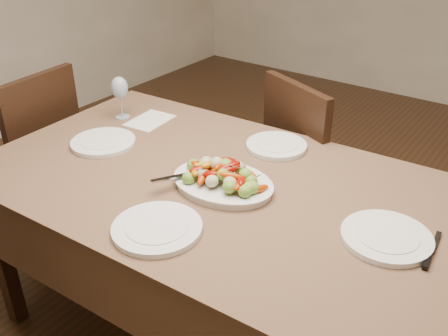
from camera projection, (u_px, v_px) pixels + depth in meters
floor at (255, 293)px, 2.36m from camera, size 6.00×6.00×0.00m
dining_table at (224, 266)px, 1.95m from camera, size 1.88×1.12×0.76m
chair_far at (322, 170)px, 2.42m from camera, size 0.55×0.55×0.95m
chair_left at (25, 160)px, 2.52m from camera, size 0.46×0.46×0.95m
serving_platter at (223, 184)px, 1.74m from camera, size 0.37×0.28×0.02m
roasted_vegetables at (223, 170)px, 1.71m from camera, size 0.30×0.21×0.09m
serving_spoon at (201, 175)px, 1.72m from camera, size 0.28×0.16×0.03m
plate_left at (103, 142)px, 2.03m from camera, size 0.26×0.26×0.02m
plate_right at (386, 237)px, 1.48m from camera, size 0.27×0.27×0.02m
plate_far at (276, 146)px, 2.01m from camera, size 0.24×0.24×0.02m
plate_near at (157, 228)px, 1.52m from camera, size 0.28×0.28×0.02m
wine_glass at (120, 96)px, 2.23m from camera, size 0.08×0.08×0.20m
menu_card at (150, 120)px, 2.25m from camera, size 0.17×0.22×0.00m
table_knife at (431, 252)px, 1.42m from camera, size 0.04×0.20×0.01m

